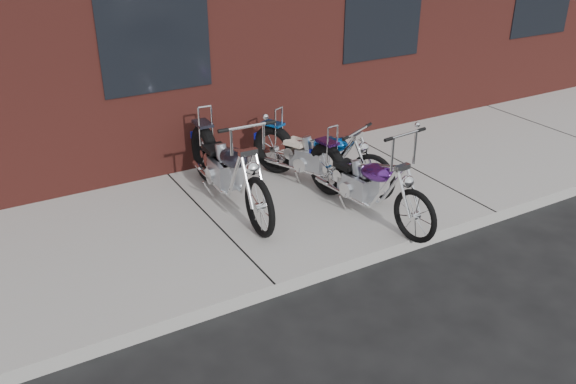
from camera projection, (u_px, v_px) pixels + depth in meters
ground at (275, 297)px, 5.94m from camera, size 120.00×120.00×0.00m
sidewalk at (213, 226)px, 7.08m from camera, size 22.00×3.00×0.15m
chopper_purple at (365, 184)px, 7.03m from camera, size 0.51×2.09×1.18m
chopper_blue at (317, 157)px, 7.75m from camera, size 0.98×1.96×0.92m
chopper_third at (228, 171)px, 7.26m from camera, size 0.58×2.37×1.20m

